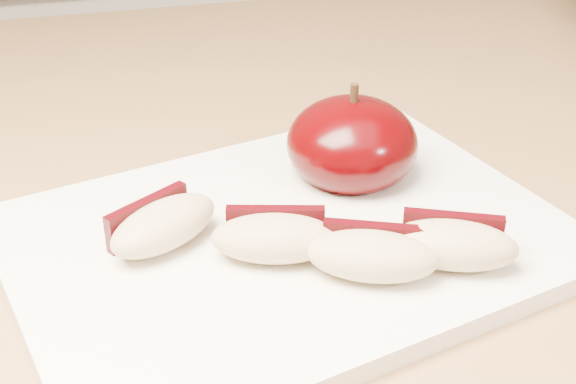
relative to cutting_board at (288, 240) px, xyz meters
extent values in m
cube|color=silver|center=(0.09, 0.83, -0.46)|extent=(2.40, 0.60, 0.90)
cube|color=#A57747|center=(0.09, 0.13, -0.03)|extent=(1.64, 0.64, 0.04)
cube|color=white|center=(0.00, 0.00, 0.00)|extent=(0.34, 0.28, 0.01)
ellipsoid|color=#2E0001|center=(0.05, 0.05, 0.03)|extent=(0.10, 0.10, 0.06)
cylinder|color=black|center=(0.05, 0.05, 0.06)|extent=(0.00, 0.00, 0.01)
ellipsoid|color=tan|center=(-0.07, 0.00, 0.02)|extent=(0.07, 0.06, 0.02)
cube|color=black|center=(-0.07, 0.02, 0.02)|extent=(0.05, 0.03, 0.02)
ellipsoid|color=tan|center=(-0.01, -0.02, 0.02)|extent=(0.07, 0.05, 0.02)
cube|color=black|center=(-0.01, -0.01, 0.02)|extent=(0.05, 0.02, 0.02)
ellipsoid|color=tan|center=(0.03, -0.05, 0.02)|extent=(0.07, 0.06, 0.02)
cube|color=black|center=(0.04, -0.04, 0.02)|extent=(0.05, 0.03, 0.02)
ellipsoid|color=tan|center=(0.07, -0.05, 0.02)|extent=(0.07, 0.06, 0.02)
cube|color=black|center=(0.08, -0.04, 0.02)|extent=(0.05, 0.03, 0.02)
camera|label=1|loc=(-0.09, -0.35, 0.25)|focal=50.00mm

